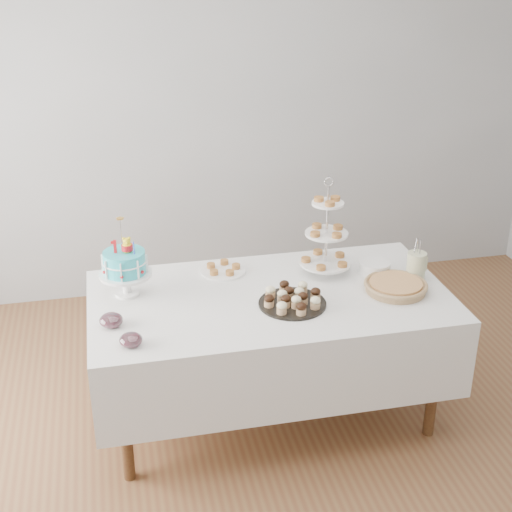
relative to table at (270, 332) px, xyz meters
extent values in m
plane|color=brown|center=(0.00, -0.30, -0.54)|extent=(5.00, 5.00, 0.00)
cube|color=#939698|center=(0.00, 1.70, 0.81)|extent=(5.00, 0.04, 2.70)
cube|color=silver|center=(0.00, 0.00, 0.00)|extent=(1.92, 1.02, 0.45)
cylinder|color=brown|center=(-0.82, -0.37, -0.21)|extent=(0.06, 0.06, 0.67)
cylinder|color=brown|center=(0.82, -0.37, -0.21)|extent=(0.06, 0.06, 0.67)
cylinder|color=brown|center=(-0.82, 0.37, -0.21)|extent=(0.06, 0.06, 0.67)
cylinder|color=brown|center=(0.82, 0.37, -0.21)|extent=(0.06, 0.06, 0.67)
cylinder|color=#30C3D1|center=(-0.75, 0.17, 0.42)|extent=(0.22, 0.22, 0.12)
torus|color=white|center=(-0.75, 0.17, 0.43)|extent=(0.23, 0.23, 0.01)
cube|color=red|center=(-0.79, 0.17, 0.51)|extent=(0.02, 0.02, 0.07)
cylinder|color=blue|center=(-0.69, 0.13, 0.51)|extent=(0.01, 0.01, 0.07)
cylinder|color=silver|center=(-0.75, 0.20, 0.56)|extent=(0.00, 0.00, 0.17)
cylinder|color=gold|center=(-0.75, 0.20, 0.65)|extent=(0.04, 0.04, 0.01)
cylinder|color=black|center=(0.09, -0.13, 0.23)|extent=(0.36, 0.36, 0.01)
ellipsoid|color=black|center=(0.02, -0.13, 0.28)|extent=(0.05, 0.05, 0.04)
ellipsoid|color=#F2EABB|center=(0.16, -0.13, 0.28)|extent=(0.05, 0.05, 0.04)
cylinder|color=tan|center=(0.67, -0.10, 0.25)|extent=(0.32, 0.32, 0.04)
cylinder|color=#C2814B|center=(0.67, -0.10, 0.27)|extent=(0.28, 0.28, 0.02)
torus|color=tan|center=(0.67, -0.10, 0.27)|extent=(0.34, 0.34, 0.02)
cylinder|color=silver|center=(0.37, 0.20, 0.49)|extent=(0.01, 0.01, 0.52)
cylinder|color=white|center=(0.37, 0.20, 0.29)|extent=(0.29, 0.29, 0.01)
cylinder|color=white|center=(0.37, 0.20, 0.47)|extent=(0.24, 0.24, 0.01)
cylinder|color=white|center=(0.37, 0.20, 0.65)|extent=(0.18, 0.18, 0.01)
torus|color=silver|center=(0.37, 0.20, 0.77)|extent=(0.05, 0.01, 0.05)
cylinder|color=white|center=(0.64, 0.14, 0.26)|extent=(0.18, 0.18, 0.07)
cylinder|color=white|center=(-0.20, 0.33, 0.23)|extent=(0.26, 0.26, 0.01)
ellipsoid|color=silver|center=(-0.76, -0.35, 0.26)|extent=(0.11, 0.11, 0.07)
cylinder|color=#570719|center=(-0.76, -0.35, 0.25)|extent=(0.08, 0.08, 0.03)
ellipsoid|color=silver|center=(-0.84, -0.15, 0.26)|extent=(0.12, 0.12, 0.07)
cylinder|color=#570719|center=(-0.84, -0.15, 0.26)|extent=(0.08, 0.08, 0.03)
cylinder|color=white|center=(0.84, 0.02, 0.31)|extent=(0.11, 0.11, 0.16)
cylinder|color=white|center=(0.89, 0.01, 0.32)|extent=(0.01, 0.01, 0.08)
camera|label=1|loc=(-0.80, -3.28, 2.01)|focal=50.00mm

